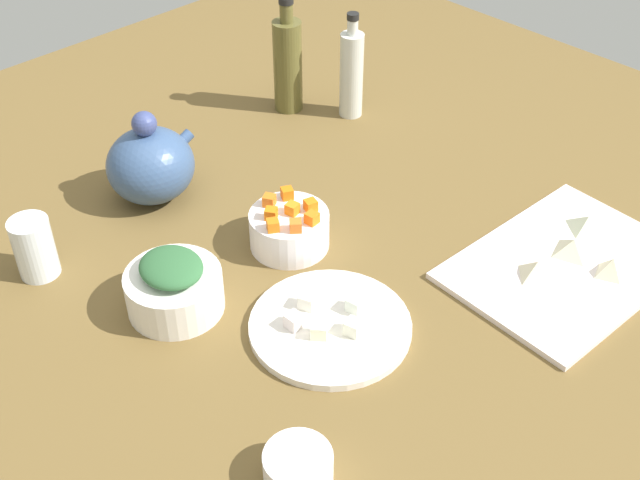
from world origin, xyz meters
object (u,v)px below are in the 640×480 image
bowl_greens (175,291)px  drinking_glass_0 (34,248)px  bottle_1 (351,73)px  bowl_small_side (298,467)px  plate_tofu (330,326)px  cutting_board (565,266)px  bowl_carrots (288,230)px  teapot (151,164)px  bottle_0 (288,63)px

bowl_greens → drinking_glass_0: (-10.34, 20.95, 1.78)cm
bottle_1 → bowl_small_side: bearing=-140.1°
plate_tofu → drinking_glass_0: (-23.20, 39.97, 4.32)cm
cutting_board → bowl_carrots: (-26.83, 34.16, 2.56)cm
plate_tofu → bowl_greens: size_ratio=1.64×
teapot → drinking_glass_0: bearing=-170.4°
bowl_greens → bottle_1: bottle_1 is taller
drinking_glass_0 → bottle_1: bearing=0.0°
bowl_greens → drinking_glass_0: size_ratio=1.44×
bowl_carrots → bottle_1: (37.00, 21.95, 5.97)cm
bowl_carrots → bowl_small_side: size_ratio=1.52×
bowl_greens → bottle_1: size_ratio=0.67×
bowl_greens → bottle_0: 60.52cm
bowl_greens → bottle_0: (51.30, 31.40, 6.66)cm
cutting_board → drinking_glass_0: bearing=136.3°
teapot → bottle_1: size_ratio=0.78×
cutting_board → bottle_0: (3.03, 66.52, 9.30)cm
plate_tofu → bowl_carrots: size_ratio=1.83×
bowl_carrots → bowl_small_side: bearing=-131.1°
bowl_greens → bowl_small_side: size_ratio=1.69×
bowl_greens → plate_tofu: bearing=-55.9°
cutting_board → drinking_glass_0: (-58.61, 56.07, 4.42)cm
cutting_board → plate_tofu: plate_tofu is taller
bottle_1 → plate_tofu: bearing=-138.7°
teapot → bottle_0: bottle_0 is taller
bowl_small_side → drinking_glass_0: drinking_glass_0 is taller
drinking_glass_0 → bottle_0: bearing=9.6°
cutting_board → bowl_carrots: 43.51cm
bottle_0 → drinking_glass_0: (-61.64, -10.45, -4.88)cm
bottle_1 → cutting_board: bearing=-100.3°
bowl_carrots → drinking_glass_0: drinking_glass_0 is taller
cutting_board → bottle_0: 67.23cm
bowl_greens → teapot: (14.08, 25.10, 3.48)cm
bowl_greens → bowl_small_side: bowl_greens is taller
plate_tofu → bowl_carrots: bearing=64.6°
plate_tofu → bowl_small_side: bowl_small_side is taller
bowl_small_side → teapot: 62.90cm
teapot → bottle_0: bearing=9.6°
cutting_board → bowl_small_side: 55.61cm
bottle_0 → drinking_glass_0: size_ratio=2.36×
cutting_board → teapot: size_ratio=2.15×
cutting_board → teapot: bearing=119.6°
bottle_0 → drinking_glass_0: 62.71cm
plate_tofu → teapot: 44.54cm
bowl_small_side → teapot: bearing=70.1°
bottle_0 → plate_tofu: bearing=-127.3°
drinking_glass_0 → plate_tofu: bearing=-59.9°
bowl_small_side → drinking_glass_0: size_ratio=0.85×
bowl_small_side → bottle_0: (58.60, 65.28, 7.73)cm
bowl_carrots → bottle_0: (29.86, 32.36, 6.74)cm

